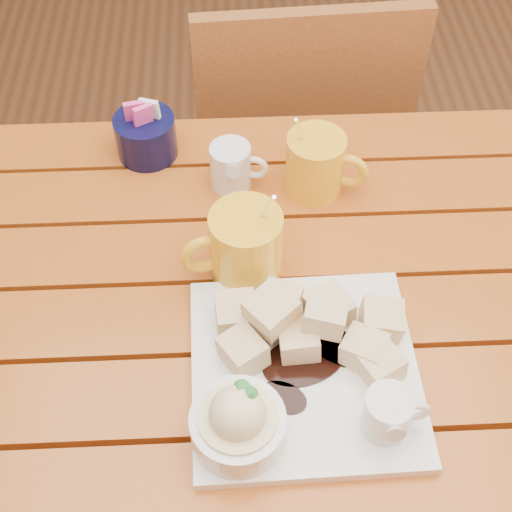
{
  "coord_description": "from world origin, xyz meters",
  "views": [
    {
      "loc": [
        -0.04,
        -0.53,
        1.53
      ],
      "look_at": [
        -0.02,
        0.04,
        0.82
      ],
      "focal_mm": 50.0,
      "sensor_mm": 36.0,
      "label": 1
    }
  ],
  "objects_px": {
    "table": "(270,356)",
    "coffee_mug_left": "(244,245)",
    "chair_far": "(295,142)",
    "dessert_plate": "(293,375)",
    "coffee_mug_right": "(317,164)"
  },
  "relations": [
    {
      "from": "chair_far",
      "to": "coffee_mug_left",
      "type": "bearing_deg",
      "value": 73.7
    },
    {
      "from": "coffee_mug_left",
      "to": "dessert_plate",
      "type": "bearing_deg",
      "value": -86.88
    },
    {
      "from": "dessert_plate",
      "to": "coffee_mug_right",
      "type": "xyz_separation_m",
      "value": [
        0.06,
        0.34,
        0.02
      ]
    },
    {
      "from": "table",
      "to": "coffee_mug_left",
      "type": "relative_size",
      "value": 7.4
    },
    {
      "from": "table",
      "to": "coffee_mug_right",
      "type": "xyz_separation_m",
      "value": [
        0.08,
        0.23,
        0.16
      ]
    },
    {
      "from": "dessert_plate",
      "to": "chair_far",
      "type": "distance_m",
      "value": 0.79
    },
    {
      "from": "dessert_plate",
      "to": "coffee_mug_right",
      "type": "bearing_deg",
      "value": 79.86
    },
    {
      "from": "dessert_plate",
      "to": "chair_far",
      "type": "height_order",
      "value": "chair_far"
    },
    {
      "from": "table",
      "to": "chair_far",
      "type": "height_order",
      "value": "chair_far"
    },
    {
      "from": "dessert_plate",
      "to": "chair_far",
      "type": "xyz_separation_m",
      "value": [
        0.07,
        0.73,
        -0.29
      ]
    },
    {
      "from": "dessert_plate",
      "to": "coffee_mug_right",
      "type": "relative_size",
      "value": 1.95
    },
    {
      "from": "dessert_plate",
      "to": "coffee_mug_left",
      "type": "height_order",
      "value": "coffee_mug_left"
    },
    {
      "from": "coffee_mug_left",
      "to": "coffee_mug_right",
      "type": "bearing_deg",
      "value": 41.03
    },
    {
      "from": "chair_far",
      "to": "coffee_mug_right",
      "type": "bearing_deg",
      "value": 84.84
    },
    {
      "from": "coffee_mug_right",
      "to": "chair_far",
      "type": "distance_m",
      "value": 0.5
    }
  ]
}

